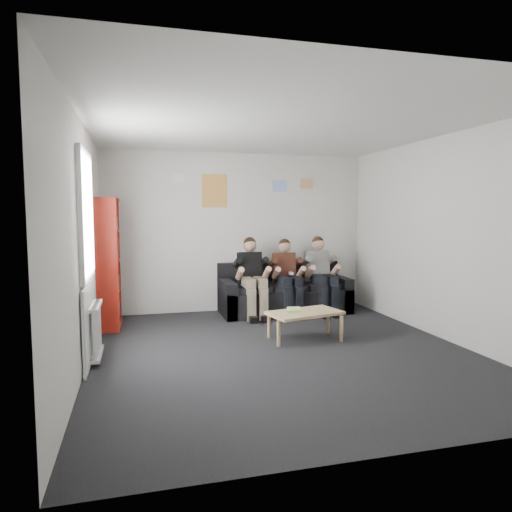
# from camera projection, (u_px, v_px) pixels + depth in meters

# --- Properties ---
(room_shell) EXTENTS (5.00, 5.00, 5.00)m
(room_shell) POSITION_uv_depth(u_px,v_px,m) (282.00, 241.00, 5.44)
(room_shell) COLOR black
(room_shell) RESTS_ON ground
(sofa) EXTENTS (2.15, 0.88, 0.83)m
(sofa) POSITION_uv_depth(u_px,v_px,m) (284.00, 295.00, 7.73)
(sofa) COLOR black
(sofa) RESTS_ON ground
(bookshelf) EXTENTS (0.28, 0.85, 1.89)m
(bookshelf) POSITION_uv_depth(u_px,v_px,m) (110.00, 263.00, 6.70)
(bookshelf) COLOR maroon
(bookshelf) RESTS_ON ground
(coffee_table) EXTENTS (0.95, 0.52, 0.38)m
(coffee_table) POSITION_uv_depth(u_px,v_px,m) (305.00, 315.00, 6.02)
(coffee_table) COLOR #D4BC7A
(coffee_table) RESTS_ON ground
(game_cases) EXTENTS (0.22, 0.20, 0.05)m
(game_cases) POSITION_uv_depth(u_px,v_px,m) (293.00, 310.00, 5.97)
(game_cases) COLOR silver
(game_cases) RESTS_ON coffee_table
(person_left) EXTENTS (0.39, 0.83, 1.29)m
(person_left) POSITION_uv_depth(u_px,v_px,m) (252.00, 277.00, 7.36)
(person_left) COLOR black
(person_left) RESTS_ON sofa
(person_middle) EXTENTS (0.37, 0.80, 1.25)m
(person_middle) POSITION_uv_depth(u_px,v_px,m) (288.00, 277.00, 7.51)
(person_middle) COLOR #51271B
(person_middle) RESTS_ON sofa
(person_right) EXTENTS (0.39, 0.83, 1.28)m
(person_right) POSITION_uv_depth(u_px,v_px,m) (321.00, 275.00, 7.66)
(person_right) COLOR silver
(person_right) RESTS_ON sofa
(radiator) EXTENTS (0.10, 0.64, 0.60)m
(radiator) POSITION_uv_depth(u_px,v_px,m) (97.00, 330.00, 5.18)
(radiator) COLOR white
(radiator) RESTS_ON ground
(window) EXTENTS (0.05, 1.30, 2.36)m
(window) POSITION_uv_depth(u_px,v_px,m) (88.00, 271.00, 5.10)
(window) COLOR white
(window) RESTS_ON room_shell
(poster_large) EXTENTS (0.42, 0.01, 0.55)m
(poster_large) POSITION_uv_depth(u_px,v_px,m) (215.00, 191.00, 7.67)
(poster_large) COLOR #D3C64A
(poster_large) RESTS_ON room_shell
(poster_blue) EXTENTS (0.25, 0.01, 0.20)m
(poster_blue) POSITION_uv_depth(u_px,v_px,m) (280.00, 186.00, 7.95)
(poster_blue) COLOR #467CF0
(poster_blue) RESTS_ON room_shell
(poster_pink) EXTENTS (0.22, 0.01, 0.18)m
(poster_pink) POSITION_uv_depth(u_px,v_px,m) (307.00, 184.00, 8.07)
(poster_pink) COLOR #D1417B
(poster_pink) RESTS_ON room_shell
(poster_sign) EXTENTS (0.20, 0.01, 0.14)m
(poster_sign) POSITION_uv_depth(u_px,v_px,m) (178.00, 178.00, 7.50)
(poster_sign) COLOR white
(poster_sign) RESTS_ON room_shell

